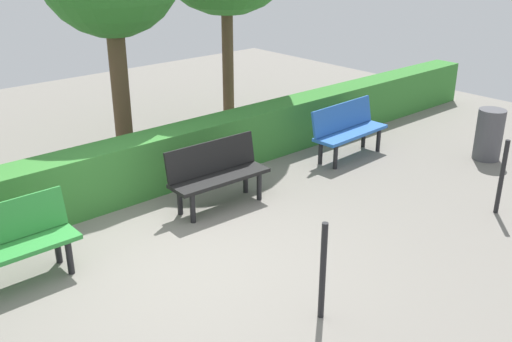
% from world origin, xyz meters
% --- Properties ---
extents(ground_plane, '(18.07, 18.07, 0.00)m').
position_xyz_m(ground_plane, '(0.00, 0.00, 0.00)').
color(ground_plane, gray).
extents(bench_blue, '(1.45, 0.52, 0.86)m').
position_xyz_m(bench_blue, '(-3.89, -0.88, 0.48)').
color(bench_blue, blue).
rests_on(bench_blue, ground_plane).
extents(bench_black, '(1.39, 0.51, 0.86)m').
position_xyz_m(bench_black, '(-1.19, -0.82, 0.48)').
color(bench_black, black).
rests_on(bench_black, ground_plane).
extents(bench_green, '(1.48, 0.47, 0.86)m').
position_xyz_m(bench_green, '(1.62, -0.73, 0.48)').
color(bench_green, '#2D8C38').
rests_on(bench_green, ground_plane).
extents(hedge_row, '(14.07, 0.53, 0.81)m').
position_xyz_m(hedge_row, '(-1.21, -1.81, 0.41)').
color(hedge_row, '#387F33').
rests_on(hedge_row, ground_plane).
extents(railing_post_near, '(0.06, 0.06, 1.00)m').
position_xyz_m(railing_post_near, '(-3.77, 1.77, 0.50)').
color(railing_post_near, black).
rests_on(railing_post_near, ground_plane).
extents(railing_post_mid, '(0.06, 0.06, 1.00)m').
position_xyz_m(railing_post_mid, '(-0.42, 1.77, 0.50)').
color(railing_post_mid, black).
rests_on(railing_post_mid, ground_plane).
extents(trash_bin, '(0.42, 0.42, 0.82)m').
position_xyz_m(trash_bin, '(-5.48, 0.69, 0.41)').
color(trash_bin, '#4C4C51').
rests_on(trash_bin, ground_plane).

